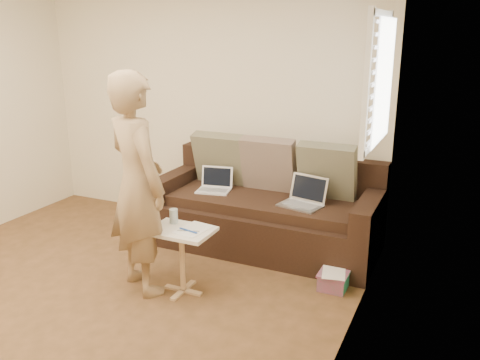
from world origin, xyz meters
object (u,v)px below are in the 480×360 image
Objects in this scene: laptop_silver at (300,206)px; laptop_white at (213,192)px; person at (137,184)px; drinking_glass at (174,216)px; sofa at (265,206)px; side_table at (182,261)px; striped_box at (333,280)px.

laptop_silver is 0.94m from laptop_white.
laptop_white is at bearing -66.27° from person.
drinking_glass reaches higher than laptop_white.
laptop_silver is at bearing -17.69° from sofa.
sofa is 18.33× the size of drinking_glass.
laptop_white is 0.99m from drinking_glass.
laptop_silver is 3.15× the size of drinking_glass.
person is at bearing -120.23° from laptop_silver.
sofa reaches higher than drinking_glass.
laptop_white is 0.59× the size of side_table.
side_table is at bearing -103.29° from sofa.
laptop_silver is at bearing 135.25° from striped_box.
sofa is 0.43m from laptop_silver.
person reaches higher than drinking_glass.
sofa is 1.44m from person.
sofa is at bearing 69.34° from drinking_glass.
laptop_silver is 1.57× the size of striped_box.
person is 0.40m from drinking_glass.
striped_box is at bearing -34.08° from sofa.
laptop_silver is 0.78m from striped_box.
person is 7.50× the size of striped_box.
person is 3.26× the size of side_table.
sofa is 0.55m from laptop_white.
drinking_glass reaches higher than laptop_silver.
laptop_silver reaches higher than striped_box.
drinking_glass is at bearing 143.41° from side_table.
striped_box is at bearing -128.95° from person.
drinking_glass is 0.50× the size of striped_box.
person is 0.72m from side_table.
drinking_glass reaches higher than side_table.
striped_box is at bearing 26.69° from side_table.
striped_box is (0.85, -0.58, -0.35)m from sofa.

